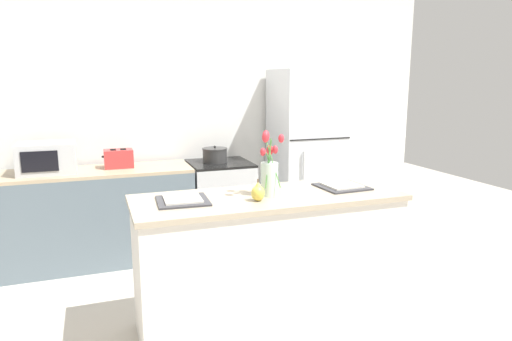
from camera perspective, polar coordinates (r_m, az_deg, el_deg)
The scene contains 13 objects.
ground_plane at distance 3.40m, azimuth 1.50°, elevation -18.62°, with size 10.00×10.00×0.00m, color beige.
back_wall at distance 4.88m, azimuth -7.01°, elevation 7.16°, with size 5.20×0.08×2.70m.
kitchen_island at distance 3.19m, azimuth 1.54°, elevation -11.26°, with size 1.80×0.66×0.94m.
back_counter at distance 4.52m, azimuth -18.84°, elevation -5.42°, with size 1.68×0.60×0.88m.
stove_range at distance 4.67m, azimuth -4.45°, elevation -4.30°, with size 0.60×0.61×0.88m.
refrigerator at distance 4.90m, azimuth 6.25°, elevation 1.88°, with size 0.68×0.67×1.80m.
flower_vase at distance 2.99m, azimuth 1.67°, elevation -0.26°, with size 0.14×0.17×0.43m.
pear_figurine at distance 2.88m, azimuth 0.24°, elevation -2.75°, with size 0.09×0.09×0.14m.
plate_setting_left at distance 2.91m, azimuth -9.15°, elevation -3.68°, with size 0.34×0.34×0.02m.
plate_setting_right at distance 3.31m, azimuth 10.69°, elevation -1.93°, with size 0.34×0.34×0.02m.
toaster at distance 4.45m, azimuth -16.80°, elevation 1.45°, with size 0.28×0.18×0.17m.
cooking_pot at distance 4.57m, azimuth -5.16°, elevation 1.94°, with size 0.25×0.25×0.17m.
microwave at distance 4.41m, azimuth -24.65°, elevation 1.45°, with size 0.48×0.37×0.27m.
Camera 1 is at (-1.07, -2.74, 1.69)m, focal length 32.00 mm.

